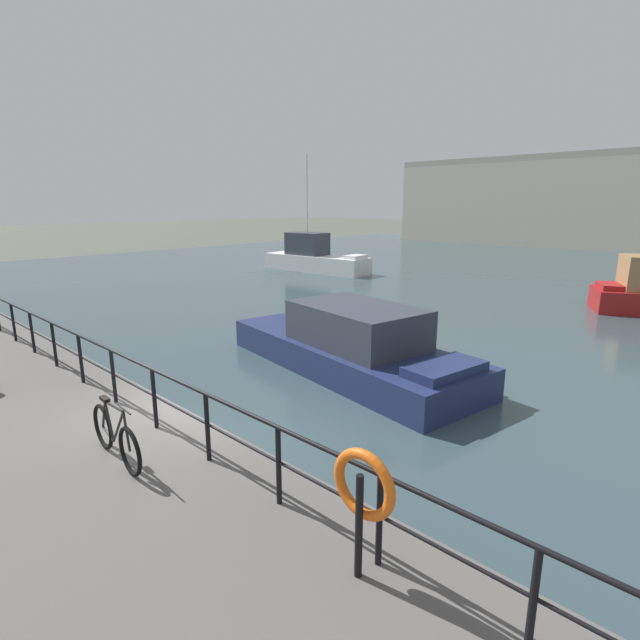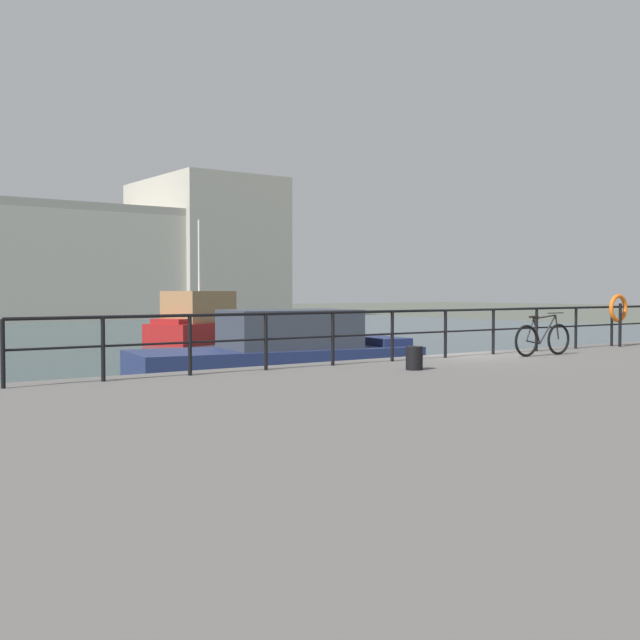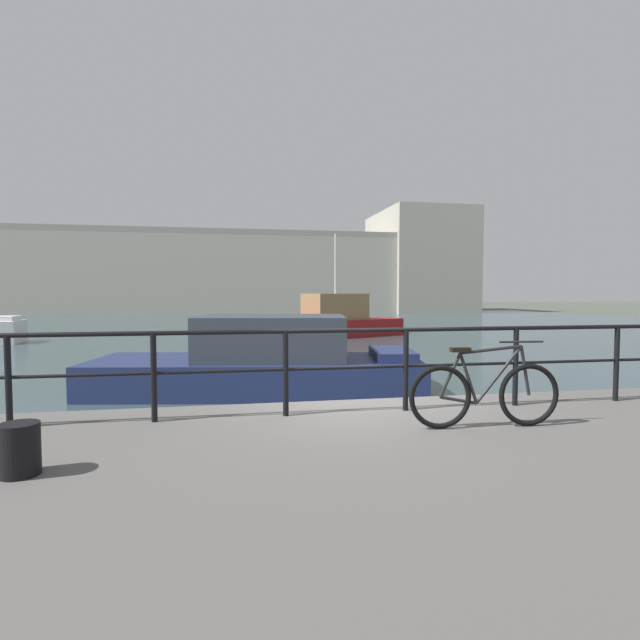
{
  "view_description": "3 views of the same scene",
  "coord_description": "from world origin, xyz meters",
  "px_view_note": "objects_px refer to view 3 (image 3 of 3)",
  "views": [
    {
      "loc": [
        7.7,
        -4.37,
        4.8
      ],
      "look_at": [
        -0.97,
        4.84,
        1.75
      ],
      "focal_mm": 27.17,
      "sensor_mm": 36.0,
      "label": 1
    },
    {
      "loc": [
        -13.61,
        -13.16,
        2.55
      ],
      "look_at": [
        1.0,
        6.85,
        1.64
      ],
      "focal_mm": 44.27,
      "sensor_mm": 36.0,
      "label": 2
    },
    {
      "loc": [
        -1.8,
        -6.79,
        2.6
      ],
      "look_at": [
        0.88,
        7.62,
        1.79
      ],
      "focal_mm": 27.78,
      "sensor_mm": 36.0,
      "label": 3
    }
  ],
  "objects_px": {
    "harbor_building": "(284,273)",
    "mooring_bollard": "(20,449)",
    "parked_bicycle": "(485,393)",
    "moored_white_yacht": "(342,320)",
    "moored_small_launch": "(264,363)"
  },
  "relations": [
    {
      "from": "moored_white_yacht",
      "to": "parked_bicycle",
      "type": "height_order",
      "value": "moored_white_yacht"
    },
    {
      "from": "moored_white_yacht",
      "to": "harbor_building",
      "type": "bearing_deg",
      "value": -116.93
    },
    {
      "from": "moored_white_yacht",
      "to": "moored_small_launch",
      "type": "bearing_deg",
      "value": 44.23
    },
    {
      "from": "moored_small_launch",
      "to": "mooring_bollard",
      "type": "xyz_separation_m",
      "value": [
        -2.63,
        -8.45,
        0.53
      ]
    },
    {
      "from": "moored_white_yacht",
      "to": "parked_bicycle",
      "type": "bearing_deg",
      "value": 55.17
    },
    {
      "from": "harbor_building",
      "to": "mooring_bollard",
      "type": "bearing_deg",
      "value": -98.5
    },
    {
      "from": "harbor_building",
      "to": "mooring_bollard",
      "type": "distance_m",
      "value": 61.95
    },
    {
      "from": "moored_small_launch",
      "to": "parked_bicycle",
      "type": "distance_m",
      "value": 8.07
    },
    {
      "from": "harbor_building",
      "to": "mooring_bollard",
      "type": "relative_size",
      "value": 136.36
    },
    {
      "from": "parked_bicycle",
      "to": "moored_white_yacht",
      "type": "bearing_deg",
      "value": 84.8
    },
    {
      "from": "mooring_bollard",
      "to": "moored_white_yacht",
      "type": "bearing_deg",
      "value": 70.9
    },
    {
      "from": "moored_small_launch",
      "to": "mooring_bollard",
      "type": "relative_size",
      "value": 20.08
    },
    {
      "from": "moored_white_yacht",
      "to": "mooring_bollard",
      "type": "distance_m",
      "value": 25.49
    },
    {
      "from": "harbor_building",
      "to": "mooring_bollard",
      "type": "height_order",
      "value": "harbor_building"
    },
    {
      "from": "harbor_building",
      "to": "moored_white_yacht",
      "type": "distance_m",
      "value": 37.31
    }
  ]
}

